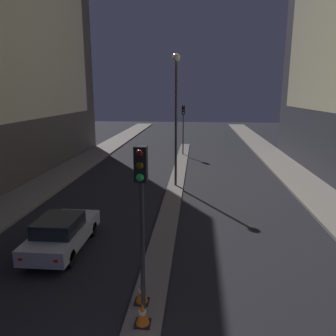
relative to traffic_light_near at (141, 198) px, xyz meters
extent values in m
cube|color=#66605B|center=(0.00, 14.67, -3.63)|extent=(1.06, 33.97, 0.11)
cylinder|color=#383838|center=(0.00, 0.03, -1.58)|extent=(0.12, 0.12, 3.99)
cube|color=black|center=(0.00, 0.03, 0.87)|extent=(0.32, 0.28, 0.90)
sphere|color=#4C0F0F|center=(0.00, -0.15, 1.17)|extent=(0.20, 0.20, 0.20)
sphere|color=#4C380A|center=(0.00, -0.15, 0.87)|extent=(0.20, 0.20, 0.20)
sphere|color=#1EEA4C|center=(0.00, -0.15, 0.57)|extent=(0.20, 0.20, 0.20)
cylinder|color=#383838|center=(0.00, 24.92, -1.58)|extent=(0.12, 0.12, 3.99)
cube|color=black|center=(0.00, 24.92, 0.87)|extent=(0.32, 0.28, 0.90)
sphere|color=#4C0F0F|center=(0.00, 24.74, 1.17)|extent=(0.20, 0.20, 0.20)
sphere|color=#4C380A|center=(0.00, 24.74, 0.87)|extent=(0.20, 0.20, 0.20)
sphere|color=#1EEA4C|center=(0.00, 24.74, 0.57)|extent=(0.20, 0.20, 0.20)
cylinder|color=#383838|center=(0.00, 13.58, 0.49)|extent=(0.16, 0.16, 8.13)
sphere|color=#F9EAB2|center=(0.00, 13.58, 4.71)|extent=(0.50, 0.50, 0.50)
cube|color=black|center=(0.00, -0.17, -3.56)|extent=(0.44, 0.44, 0.03)
cone|color=orange|center=(0.00, -0.17, -3.24)|extent=(0.37, 0.37, 0.61)
cylinder|color=white|center=(0.00, -0.17, -3.21)|extent=(0.20, 0.20, 0.09)
cube|color=black|center=(-0.18, 0.78, -3.56)|extent=(0.43, 0.43, 0.03)
cone|color=orange|center=(-0.18, 0.78, -3.22)|extent=(0.36, 0.36, 0.64)
cylinder|color=white|center=(-0.18, 0.78, -3.19)|extent=(0.20, 0.20, 0.09)
cube|color=#B2B2B7|center=(-3.99, 4.10, -3.06)|extent=(1.82, 4.27, 0.61)
cube|color=black|center=(-3.99, 3.78, -2.48)|extent=(1.54, 1.92, 0.56)
cube|color=red|center=(-4.62, 1.97, -3.03)|extent=(0.14, 0.04, 0.10)
cube|color=red|center=(-3.35, 1.97, -3.03)|extent=(0.14, 0.04, 0.10)
cylinder|color=black|center=(-4.79, 5.43, -3.36)|extent=(0.22, 0.64, 0.64)
cylinder|color=black|center=(-3.19, 5.43, -3.36)|extent=(0.22, 0.64, 0.64)
cylinder|color=black|center=(-4.79, 2.78, -3.36)|extent=(0.22, 0.64, 0.64)
cylinder|color=black|center=(-3.19, 2.78, -3.36)|extent=(0.22, 0.64, 0.64)
camera|label=1|loc=(1.38, -7.83, 2.62)|focal=35.00mm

